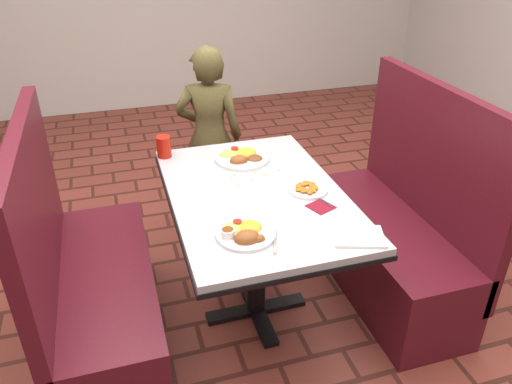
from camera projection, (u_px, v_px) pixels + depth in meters
dining_table at (256, 209)px, 2.41m from camera, size 0.81×1.21×0.75m
booth_bench_left at (96, 293)px, 2.37m from camera, size 0.47×1.20×1.17m
booth_bench_right at (393, 237)px, 2.78m from camera, size 0.47×1.20×1.17m
diner_person at (210, 137)px, 3.32m from camera, size 0.50×0.40×1.21m
near_dinner_plate at (245, 231)px, 2.03m from camera, size 0.25×0.25×0.08m
far_dinner_plate at (242, 155)px, 2.67m from camera, size 0.29×0.29×0.07m
plantain_plate at (308, 189)px, 2.37m from camera, size 0.18×0.18×0.03m
maroon_napkin at (321, 207)px, 2.25m from camera, size 0.13×0.13×0.00m
spoon_utensil at (322, 200)px, 2.29m from camera, size 0.06×0.14×0.00m
red_tumbler at (164, 147)px, 2.68m from camera, size 0.08×0.08×0.12m
paper_napkin at (359, 236)px, 2.03m from camera, size 0.24×0.21×0.01m
knife_utensil at (260, 234)px, 2.04m from camera, size 0.06×0.15×0.00m
fork_utensil at (275, 241)px, 2.00m from camera, size 0.06×0.15×0.00m
lettuce_shreds at (260, 185)px, 2.43m from camera, size 0.28×0.32×0.00m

